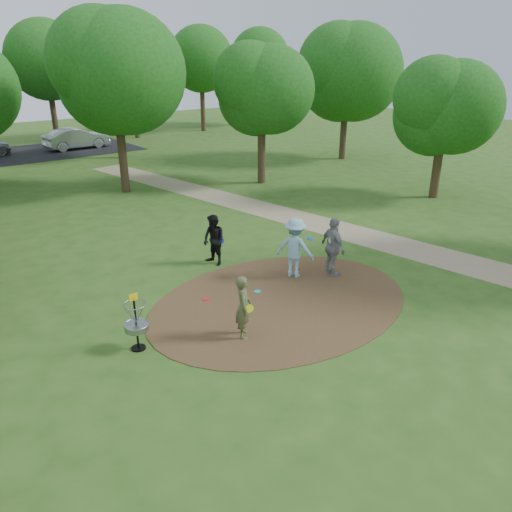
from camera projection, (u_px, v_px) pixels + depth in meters
ground at (281, 302)px, 14.94m from camera, size 100.00×100.00×0.00m
dirt_clearing at (281, 301)px, 14.94m from camera, size 8.40×8.40×0.02m
footpath at (369, 238)px, 20.15m from camera, size 7.55×39.89×0.01m
parking_lot at (41, 152)px, 37.85m from camera, size 14.00×8.00×0.01m
player_observer_with_disc at (243, 307)px, 12.81m from camera, size 0.70×0.75×1.72m
player_throwing_with_disc at (295, 248)px, 16.30m from camera, size 1.45×1.50×2.02m
player_walking_with_disc at (214, 240)px, 17.32m from camera, size 0.81×0.94×1.79m
player_waiting_with_disc at (333, 247)px, 16.37m from camera, size 0.74×1.26×2.02m
disc_ground_cyan at (257, 291)px, 15.52m from camera, size 0.22×0.22×0.02m
disc_ground_red at (206, 299)px, 15.04m from camera, size 0.22×0.22×0.02m
car_right at (77, 138)px, 38.89m from camera, size 4.98×1.97×1.61m
disc_golf_basket at (136, 318)px, 12.24m from camera, size 0.63×0.63×1.54m
tree_ring at (199, 97)px, 20.25m from camera, size 37.61×45.61×9.04m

